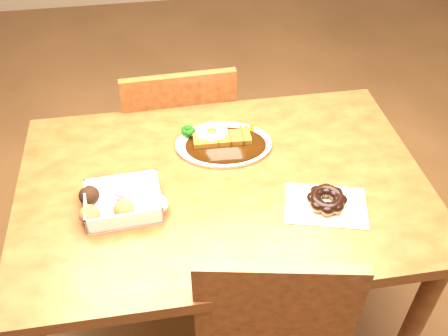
{
  "coord_description": "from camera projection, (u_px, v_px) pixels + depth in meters",
  "views": [
    {
      "loc": [
        -0.17,
        -1.05,
        1.77
      ],
      "look_at": [
        0.0,
        -0.01,
        0.81
      ],
      "focal_mm": 40.0,
      "sensor_mm": 36.0,
      "label": 1
    }
  ],
  "objects": [
    {
      "name": "chair_far",
      "position": [
        180.0,
        142.0,
        2.03
      ],
      "size": [
        0.44,
        0.44,
        0.87
      ],
      "rotation": [
        0.0,
        0.0,
        3.18
      ],
      "color": "#512810",
      "rests_on": "ground"
    },
    {
      "name": "katsu_curry_plate",
      "position": [
        222.0,
        142.0,
        1.58
      ],
      "size": [
        0.32,
        0.24,
        0.06
      ],
      "rotation": [
        0.0,
        0.0,
        -0.1
      ],
      "color": "white",
      "rests_on": "table"
    },
    {
      "name": "donut_box",
      "position": [
        121.0,
        202.0,
        1.37
      ],
      "size": [
        0.24,
        0.17,
        0.06
      ],
      "rotation": [
        0.0,
        0.0,
        0.06
      ],
      "color": "white",
      "rests_on": "table"
    },
    {
      "name": "table",
      "position": [
        223.0,
        204.0,
        1.54
      ],
      "size": [
        1.2,
        0.8,
        0.75
      ],
      "color": "#512810",
      "rests_on": "ground"
    },
    {
      "name": "ground",
      "position": [
        223.0,
        318.0,
        1.98
      ],
      "size": [
        6.0,
        6.0,
        0.0
      ],
      "primitive_type": "plane",
      "color": "brown",
      "rests_on": "ground"
    },
    {
      "name": "pon_de_ring",
      "position": [
        327.0,
        200.0,
        1.38
      ],
      "size": [
        0.26,
        0.21,
        0.04
      ],
      "rotation": [
        0.0,
        0.0,
        -0.27
      ],
      "color": "silver",
      "rests_on": "table"
    }
  ]
}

